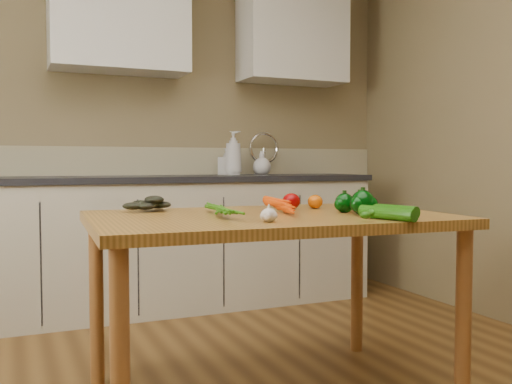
{
  "coord_description": "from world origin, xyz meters",
  "views": [
    {
      "loc": [
        -0.8,
        -1.58,
        0.99
      ],
      "look_at": [
        0.24,
        0.8,
        0.86
      ],
      "focal_mm": 40.0,
      "sensor_mm": 36.0,
      "label": 1
    }
  ],
  "objects_px": {
    "table": "(269,235)",
    "soap_bottle_a": "(233,153)",
    "pepper_b": "(360,202)",
    "zucchini_b": "(387,213)",
    "tomato_c": "(346,202)",
    "zucchini_a": "(392,211)",
    "leafy_greens": "(147,200)",
    "carrot_bunch": "(263,205)",
    "tomato_b": "(315,202)",
    "soap_bottle_c": "(262,163)",
    "tomato_a": "(291,201)",
    "soap_bottle_b": "(226,161)",
    "pepper_c": "(363,203)",
    "pepper_a": "(344,203)",
    "garlic_bulb": "(269,215)"
  },
  "relations": [
    {
      "from": "table",
      "to": "soap_bottle_a",
      "type": "xyz_separation_m",
      "value": [
        0.5,
        1.7,
        0.37
      ]
    },
    {
      "from": "pepper_b",
      "to": "zucchini_b",
      "type": "relative_size",
      "value": 0.33
    },
    {
      "from": "tomato_c",
      "to": "zucchini_a",
      "type": "xyz_separation_m",
      "value": [
        -0.04,
        -0.39,
        -0.01
      ]
    },
    {
      "from": "leafy_greens",
      "to": "zucchini_a",
      "type": "relative_size",
      "value": 0.89
    },
    {
      "from": "carrot_bunch",
      "to": "leafy_greens",
      "type": "bearing_deg",
      "value": 144.5
    },
    {
      "from": "soap_bottle_a",
      "to": "zucchini_b",
      "type": "distance_m",
      "value": 2.1
    },
    {
      "from": "soap_bottle_a",
      "to": "tomato_b",
      "type": "bearing_deg",
      "value": -130.38
    },
    {
      "from": "table",
      "to": "soap_bottle_c",
      "type": "height_order",
      "value": "soap_bottle_c"
    },
    {
      "from": "carrot_bunch",
      "to": "zucchini_a",
      "type": "height_order",
      "value": "carrot_bunch"
    },
    {
      "from": "soap_bottle_a",
      "to": "soap_bottle_c",
      "type": "relative_size",
      "value": 1.82
    },
    {
      "from": "table",
      "to": "tomato_a",
      "type": "relative_size",
      "value": 18.39
    },
    {
      "from": "soap_bottle_b",
      "to": "leafy_greens",
      "type": "relative_size",
      "value": 0.94
    },
    {
      "from": "leafy_greens",
      "to": "pepper_c",
      "type": "bearing_deg",
      "value": -34.07
    },
    {
      "from": "table",
      "to": "pepper_c",
      "type": "relative_size",
      "value": 14.9
    },
    {
      "from": "pepper_a",
      "to": "tomato_b",
      "type": "xyz_separation_m",
      "value": [
        -0.01,
        0.24,
        -0.01
      ]
    },
    {
      "from": "soap_bottle_b",
      "to": "soap_bottle_c",
      "type": "xyz_separation_m",
      "value": [
        0.26,
        -0.07,
        -0.01
      ]
    },
    {
      "from": "leafy_greens",
      "to": "zucchini_a",
      "type": "height_order",
      "value": "leafy_greens"
    },
    {
      "from": "soap_bottle_c",
      "to": "carrot_bunch",
      "type": "bearing_deg",
      "value": -143.15
    },
    {
      "from": "tomato_b",
      "to": "zucchini_a",
      "type": "bearing_deg",
      "value": -81.09
    },
    {
      "from": "tomato_a",
      "to": "zucchini_a",
      "type": "relative_size",
      "value": 0.35
    },
    {
      "from": "soap_bottle_b",
      "to": "pepper_a",
      "type": "distance_m",
      "value": 1.86
    },
    {
      "from": "pepper_c",
      "to": "zucchini_b",
      "type": "relative_size",
      "value": 0.41
    },
    {
      "from": "soap_bottle_a",
      "to": "pepper_c",
      "type": "bearing_deg",
      "value": -128.38
    },
    {
      "from": "table",
      "to": "pepper_c",
      "type": "distance_m",
      "value": 0.41
    },
    {
      "from": "soap_bottle_c",
      "to": "pepper_b",
      "type": "bearing_deg",
      "value": -129.21
    },
    {
      "from": "tomato_a",
      "to": "tomato_c",
      "type": "height_order",
      "value": "tomato_a"
    },
    {
      "from": "carrot_bunch",
      "to": "tomato_c",
      "type": "distance_m",
      "value": 0.46
    },
    {
      "from": "tomato_c",
      "to": "zucchini_b",
      "type": "bearing_deg",
      "value": -104.16
    },
    {
      "from": "garlic_bulb",
      "to": "zucchini_a",
      "type": "bearing_deg",
      "value": -2.29
    },
    {
      "from": "soap_bottle_b",
      "to": "pepper_b",
      "type": "xyz_separation_m",
      "value": [
        -0.05,
        -1.81,
        -0.18
      ]
    },
    {
      "from": "table",
      "to": "soap_bottle_b",
      "type": "height_order",
      "value": "soap_bottle_b"
    },
    {
      "from": "soap_bottle_c",
      "to": "pepper_c",
      "type": "xyz_separation_m",
      "value": [
        -0.39,
        -1.9,
        -0.16
      ]
    },
    {
      "from": "leafy_greens",
      "to": "pepper_b",
      "type": "xyz_separation_m",
      "value": [
        0.86,
        -0.38,
        -0.01
      ]
    },
    {
      "from": "soap_bottle_b",
      "to": "pepper_c",
      "type": "distance_m",
      "value": 1.97
    },
    {
      "from": "table",
      "to": "carrot_bunch",
      "type": "height_order",
      "value": "carrot_bunch"
    },
    {
      "from": "soap_bottle_a",
      "to": "tomato_b",
      "type": "xyz_separation_m",
      "value": [
        -0.18,
        -1.52,
        -0.25
      ]
    },
    {
      "from": "tomato_b",
      "to": "carrot_bunch",
      "type": "bearing_deg",
      "value": -155.36
    },
    {
      "from": "soap_bottle_a",
      "to": "leafy_greens",
      "type": "relative_size",
      "value": 1.53
    },
    {
      "from": "pepper_b",
      "to": "tomato_b",
      "type": "bearing_deg",
      "value": 117.49
    },
    {
      "from": "table",
      "to": "garlic_bulb",
      "type": "distance_m",
      "value": 0.32
    },
    {
      "from": "garlic_bulb",
      "to": "pepper_c",
      "type": "relative_size",
      "value": 0.6
    },
    {
      "from": "table",
      "to": "carrot_bunch",
      "type": "xyz_separation_m",
      "value": [
        -0.02,
        0.03,
        0.12
      ]
    },
    {
      "from": "soap_bottle_b",
      "to": "zucchini_a",
      "type": "relative_size",
      "value": 0.83
    },
    {
      "from": "garlic_bulb",
      "to": "tomato_c",
      "type": "bearing_deg",
      "value": 33.28
    },
    {
      "from": "garlic_bulb",
      "to": "tomato_a",
      "type": "bearing_deg",
      "value": 54.81
    },
    {
      "from": "tomato_a",
      "to": "table",
      "type": "bearing_deg",
      "value": -136.59
    },
    {
      "from": "pepper_b",
      "to": "soap_bottle_b",
      "type": "bearing_deg",
      "value": 88.4
    },
    {
      "from": "soap_bottle_a",
      "to": "tomato_c",
      "type": "height_order",
      "value": "soap_bottle_a"
    },
    {
      "from": "garlic_bulb",
      "to": "tomato_b",
      "type": "xyz_separation_m",
      "value": [
        0.45,
        0.46,
        0.01
      ]
    },
    {
      "from": "tomato_c",
      "to": "zucchini_a",
      "type": "bearing_deg",
      "value": -95.5
    }
  ]
}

